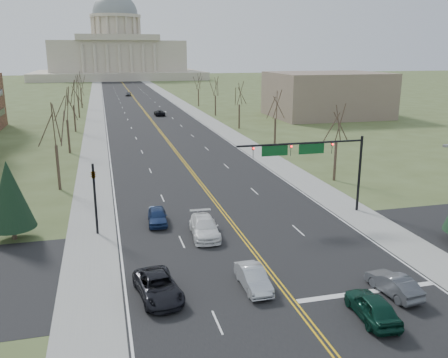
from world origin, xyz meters
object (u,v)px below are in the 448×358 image
car_sb_inner_second (204,227)px  car_sb_outer_second (157,216)px  signal_left (95,191)px  car_nb_inner_lead (372,307)px  car_sb_outer_lead (158,287)px  car_far_nb (159,113)px  car_sb_inner_lead (253,278)px  car_far_sb (128,94)px  signal_mast (311,154)px  car_nb_outer_lead (394,284)px

car_sb_inner_second → car_sb_outer_second: bearing=135.3°
signal_left → car_nb_inner_lead: 23.15m
car_sb_outer_lead → car_far_nb: bearing=75.4°
signal_left → car_sb_outer_second: 6.06m
signal_left → car_sb_outer_lead: signal_left is taller
car_sb_inner_lead → car_sb_outer_lead: bearing=176.4°
car_sb_inner_second → car_far_sb: size_ratio=1.30×
car_nb_inner_lead → car_sb_inner_lead: 7.46m
car_far_nb → car_far_sb: car_far_sb is taller
signal_left → car_nb_inner_lead: signal_left is taller
car_sb_inner_lead → car_sb_outer_second: (-4.55, 13.31, 0.01)m
car_sb_outer_lead → car_far_sb: bearing=79.7°
car_far_nb → car_sb_outer_lead: bearing=82.9°
signal_mast → car_nb_inner_lead: bearing=-102.5°
car_sb_outer_lead → car_nb_inner_lead: bearing=-33.1°
car_sb_outer_second → car_far_nb: bearing=87.0°
car_nb_outer_lead → car_far_sb: size_ratio=1.00×
car_sb_inner_second → car_far_nb: size_ratio=1.10×
car_nb_inner_lead → car_sb_outer_lead: 12.68m
car_sb_inner_second → car_sb_outer_second: 5.15m
car_sb_inner_second → car_sb_inner_lead: bearing=-78.9°
signal_left → car_sb_outer_second: bearing=12.4°
car_far_nb → car_far_sb: 53.46m
car_sb_inner_second → car_far_nb: 76.58m
car_sb_outer_lead → signal_left: bearing=99.5°
signal_mast → car_sb_inner_lead: signal_mast is taller
signal_left → car_far_sb: bearing=85.4°
signal_left → car_nb_outer_lead: signal_left is taller
car_far_nb → car_far_sb: bearing=-85.8°
car_nb_outer_lead → car_sb_inner_lead: size_ratio=0.99×
signal_mast → car_sb_outer_lead: (-15.30, -11.85, -5.04)m
signal_left → car_sb_outer_lead: 12.76m
signal_mast → car_sb_inner_second: signal_mast is taller
signal_mast → car_sb_outer_lead: signal_mast is taller
car_far_sb → car_sb_inner_second: bearing=-83.1°
car_nb_inner_lead → signal_left: bearing=-44.9°
signal_left → car_sb_outer_lead: (3.65, -11.85, -3.00)m
signal_left → car_far_nb: 75.04m
signal_mast → car_far_nb: 73.96m
car_sb_inner_lead → car_sb_inner_second: (-1.16, 9.43, 0.08)m
car_nb_outer_lead → car_sb_outer_second: size_ratio=1.01×
car_sb_outer_lead → car_sb_inner_second: size_ratio=0.96×
car_sb_outer_lead → car_sb_inner_second: 10.33m
car_nb_outer_lead → car_sb_outer_lead: (-14.26, 3.27, 0.03)m
car_sb_outer_lead → car_sb_outer_second: (1.48, 12.98, -0.01)m
car_nb_outer_lead → car_far_sb: (-7.80, 142.06, 0.02)m
car_sb_outer_lead → car_sb_inner_second: car_sb_inner_second is taller
signal_mast → car_sb_inner_second: bearing=-165.3°
signal_left → car_far_nb: (14.17, 73.63, -3.04)m
car_sb_inner_second → car_far_sb: bearing=93.4°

